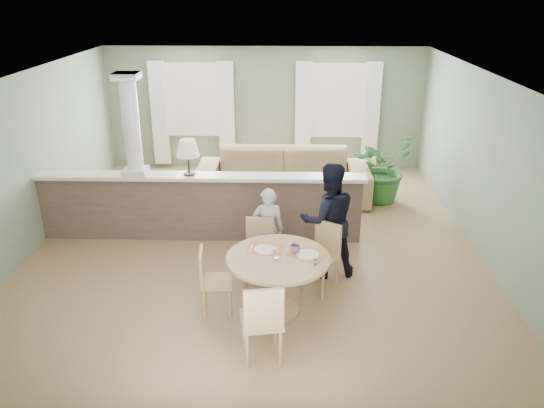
{
  "coord_description": "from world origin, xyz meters",
  "views": [
    {
      "loc": [
        0.48,
        -7.71,
        3.88
      ],
      "look_at": [
        0.3,
        -1.0,
        1.11
      ],
      "focal_mm": 35.0,
      "sensor_mm": 36.0,
      "label": 1
    }
  ],
  "objects_px": {
    "chair_side": "(211,278)",
    "child_person": "(268,230)",
    "houseplant": "(383,167)",
    "dining_table": "(279,268)",
    "man_person": "(328,220)",
    "sofa": "(283,176)",
    "chair_far_man": "(323,253)",
    "chair_near": "(262,319)",
    "chair_far_boy": "(259,247)"
  },
  "relations": [
    {
      "from": "sofa",
      "to": "man_person",
      "type": "relative_size",
      "value": 1.96
    },
    {
      "from": "chair_near",
      "to": "man_person",
      "type": "height_order",
      "value": "man_person"
    },
    {
      "from": "dining_table",
      "to": "chair_side",
      "type": "xyz_separation_m",
      "value": [
        -0.85,
        -0.01,
        -0.14
      ]
    },
    {
      "from": "sofa",
      "to": "chair_side",
      "type": "relative_size",
      "value": 3.79
    },
    {
      "from": "houseplant",
      "to": "child_person",
      "type": "relative_size",
      "value": 1.06
    },
    {
      "from": "child_person",
      "to": "sofa",
      "type": "bearing_deg",
      "value": -95.84
    },
    {
      "from": "sofa",
      "to": "dining_table",
      "type": "bearing_deg",
      "value": -90.27
    },
    {
      "from": "sofa",
      "to": "chair_near",
      "type": "distance_m",
      "value": 4.85
    },
    {
      "from": "houseplant",
      "to": "dining_table",
      "type": "height_order",
      "value": "houseplant"
    },
    {
      "from": "dining_table",
      "to": "man_person",
      "type": "relative_size",
      "value": 0.77
    },
    {
      "from": "sofa",
      "to": "man_person",
      "type": "bearing_deg",
      "value": -77.01
    },
    {
      "from": "chair_far_man",
      "to": "sofa",
      "type": "bearing_deg",
      "value": 136.03
    },
    {
      "from": "houseplant",
      "to": "chair_side",
      "type": "distance_m",
      "value": 4.8
    },
    {
      "from": "chair_side",
      "to": "man_person",
      "type": "bearing_deg",
      "value": -62.2
    },
    {
      "from": "man_person",
      "to": "dining_table",
      "type": "bearing_deg",
      "value": 45.75
    },
    {
      "from": "dining_table",
      "to": "chair_far_man",
      "type": "xyz_separation_m",
      "value": [
        0.59,
        0.6,
        -0.1
      ]
    },
    {
      "from": "dining_table",
      "to": "chair_near",
      "type": "distance_m",
      "value": 1.01
    },
    {
      "from": "sofa",
      "to": "houseplant",
      "type": "xyz_separation_m",
      "value": [
        1.91,
        0.04,
        0.19
      ]
    },
    {
      "from": "chair_side",
      "to": "sofa",
      "type": "bearing_deg",
      "value": -18.23
    },
    {
      "from": "chair_far_man",
      "to": "child_person",
      "type": "bearing_deg",
      "value": -176.87
    },
    {
      "from": "chair_side",
      "to": "chair_near",
      "type": "bearing_deg",
      "value": -150.21
    },
    {
      "from": "dining_table",
      "to": "chair_side",
      "type": "relative_size",
      "value": 1.49
    },
    {
      "from": "child_person",
      "to": "man_person",
      "type": "xyz_separation_m",
      "value": [
        0.85,
        -0.1,
        0.2
      ]
    },
    {
      "from": "houseplant",
      "to": "dining_table",
      "type": "bearing_deg",
      "value": -116.36
    },
    {
      "from": "chair_far_boy",
      "to": "man_person",
      "type": "xyz_separation_m",
      "value": [
        0.97,
        0.2,
        0.34
      ]
    },
    {
      "from": "chair_far_man",
      "to": "man_person",
      "type": "xyz_separation_m",
      "value": [
        0.09,
        0.39,
        0.32
      ]
    },
    {
      "from": "chair_far_boy",
      "to": "man_person",
      "type": "relative_size",
      "value": 0.54
    },
    {
      "from": "chair_side",
      "to": "child_person",
      "type": "relative_size",
      "value": 0.68
    },
    {
      "from": "sofa",
      "to": "dining_table",
      "type": "height_order",
      "value": "sofa"
    },
    {
      "from": "chair_far_man",
      "to": "child_person",
      "type": "relative_size",
      "value": 0.74
    },
    {
      "from": "dining_table",
      "to": "chair_far_boy",
      "type": "xyz_separation_m",
      "value": [
        -0.29,
        0.8,
        -0.13
      ]
    },
    {
      "from": "child_person",
      "to": "houseplant",
      "type": "bearing_deg",
      "value": -128.81
    },
    {
      "from": "dining_table",
      "to": "chair_near",
      "type": "relative_size",
      "value": 1.3
    },
    {
      "from": "chair_near",
      "to": "dining_table",
      "type": "bearing_deg",
      "value": -108.91
    },
    {
      "from": "chair_far_boy",
      "to": "chair_far_man",
      "type": "distance_m",
      "value": 0.9
    },
    {
      "from": "chair_far_boy",
      "to": "chair_near",
      "type": "distance_m",
      "value": 1.8
    },
    {
      "from": "dining_table",
      "to": "man_person",
      "type": "xyz_separation_m",
      "value": [
        0.68,
        1.0,
        0.22
      ]
    },
    {
      "from": "dining_table",
      "to": "chair_side",
      "type": "height_order",
      "value": "dining_table"
    },
    {
      "from": "sofa",
      "to": "child_person",
      "type": "xyz_separation_m",
      "value": [
        -0.19,
        -2.76,
        0.15
      ]
    },
    {
      "from": "chair_side",
      "to": "man_person",
      "type": "relative_size",
      "value": 0.52
    },
    {
      "from": "chair_near",
      "to": "child_person",
      "type": "bearing_deg",
      "value": -99.4
    },
    {
      "from": "child_person",
      "to": "chair_far_boy",
      "type": "bearing_deg",
      "value": 66.06
    },
    {
      "from": "sofa",
      "to": "houseplant",
      "type": "height_order",
      "value": "houseplant"
    },
    {
      "from": "child_person",
      "to": "man_person",
      "type": "height_order",
      "value": "man_person"
    },
    {
      "from": "sofa",
      "to": "houseplant",
      "type": "distance_m",
      "value": 1.92
    },
    {
      "from": "houseplant",
      "to": "chair_far_boy",
      "type": "distance_m",
      "value": 3.81
    },
    {
      "from": "houseplant",
      "to": "chair_far_boy",
      "type": "relative_size",
      "value": 1.49
    },
    {
      "from": "chair_side",
      "to": "child_person",
      "type": "bearing_deg",
      "value": -37.13
    },
    {
      "from": "houseplant",
      "to": "man_person",
      "type": "xyz_separation_m",
      "value": [
        -1.25,
        -2.9,
        0.17
      ]
    },
    {
      "from": "houseplant",
      "to": "chair_side",
      "type": "height_order",
      "value": "houseplant"
    }
  ]
}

